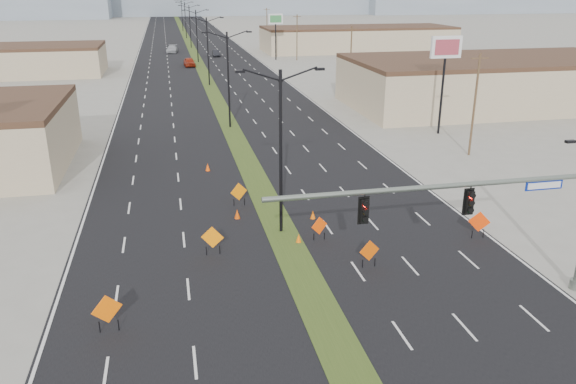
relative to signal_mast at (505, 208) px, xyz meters
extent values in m
plane|color=gray|center=(-8.56, -2.00, -4.79)|extent=(600.00, 600.00, 0.00)
cube|color=black|center=(-8.56, 98.00, -4.79)|extent=(25.00, 400.00, 0.02)
cube|color=#304518|center=(-8.56, 98.00, -4.79)|extent=(2.00, 400.00, 0.04)
cube|color=tan|center=(-40.56, 83.00, -2.54)|extent=(30.00, 14.00, 4.50)
cube|color=tan|center=(25.44, 43.00, -2.04)|extent=(36.00, 18.00, 5.50)
cube|color=tan|center=(29.44, 108.00, -2.29)|extent=(44.00, 16.00, 5.00)
cylinder|color=slate|center=(4.64, 0.00, -4.54)|extent=(0.60, 0.60, 0.50)
cylinder|color=slate|center=(-3.36, 0.00, 1.31)|extent=(16.00, 0.24, 0.24)
cube|color=navy|center=(1.84, -0.02, 0.99)|extent=(1.90, 0.04, 0.45)
cube|color=black|center=(-6.86, 0.00, 0.43)|extent=(0.50, 0.28, 1.30)
sphere|color=#FF0C05|center=(-6.86, -0.16, 0.78)|extent=(0.22, 0.22, 0.22)
cube|color=black|center=(-1.86, 0.00, 0.43)|extent=(0.50, 0.28, 1.30)
sphere|color=#FF0C05|center=(-1.86, -0.16, 0.78)|extent=(0.22, 0.22, 0.22)
cylinder|color=black|center=(-8.56, 10.00, 0.21)|extent=(0.20, 0.20, 10.00)
cube|color=black|center=(-10.86, 10.00, 5.16)|extent=(0.55, 0.24, 0.14)
cube|color=black|center=(-6.26, 10.00, 5.16)|extent=(0.55, 0.24, 0.14)
cylinder|color=black|center=(-8.56, 38.00, 0.21)|extent=(0.20, 0.20, 10.00)
cube|color=black|center=(-10.86, 38.00, 5.16)|extent=(0.55, 0.24, 0.14)
cube|color=black|center=(-6.26, 38.00, 5.16)|extent=(0.55, 0.24, 0.14)
cylinder|color=black|center=(-8.56, 66.00, 0.21)|extent=(0.20, 0.20, 10.00)
cube|color=black|center=(-10.86, 66.00, 5.16)|extent=(0.55, 0.24, 0.14)
cube|color=black|center=(-6.26, 66.00, 5.16)|extent=(0.55, 0.24, 0.14)
cylinder|color=black|center=(-8.56, 94.00, 0.21)|extent=(0.20, 0.20, 10.00)
cube|color=black|center=(-10.86, 94.00, 5.16)|extent=(0.55, 0.24, 0.14)
cube|color=black|center=(-6.26, 94.00, 5.16)|extent=(0.55, 0.24, 0.14)
cylinder|color=black|center=(-8.56, 122.00, 0.21)|extent=(0.20, 0.20, 10.00)
cube|color=black|center=(-10.86, 122.00, 5.16)|extent=(0.55, 0.24, 0.14)
cube|color=black|center=(-6.26, 122.00, 5.16)|extent=(0.55, 0.24, 0.14)
cylinder|color=black|center=(-8.56, 150.00, 0.21)|extent=(0.20, 0.20, 10.00)
cube|color=black|center=(-10.86, 150.00, 5.16)|extent=(0.55, 0.24, 0.14)
cube|color=black|center=(-6.26, 150.00, 5.16)|extent=(0.55, 0.24, 0.14)
cylinder|color=black|center=(-8.56, 178.00, 0.21)|extent=(0.20, 0.20, 10.00)
cube|color=black|center=(-10.86, 178.00, 5.16)|extent=(0.55, 0.24, 0.14)
cube|color=black|center=(-6.26, 178.00, 5.16)|extent=(0.55, 0.24, 0.14)
cylinder|color=#4C3823|center=(11.44, 23.00, -0.29)|extent=(0.20, 0.20, 9.00)
cube|color=#4C3823|center=(11.44, 23.00, 3.81)|extent=(1.60, 0.10, 0.10)
cylinder|color=#4C3823|center=(11.44, 58.00, -0.29)|extent=(0.20, 0.20, 9.00)
cube|color=#4C3823|center=(11.44, 58.00, 3.81)|extent=(1.60, 0.10, 0.10)
cylinder|color=#4C3823|center=(11.44, 93.00, -0.29)|extent=(0.20, 0.20, 9.00)
cube|color=#4C3823|center=(11.44, 93.00, 3.81)|extent=(1.60, 0.10, 0.10)
cylinder|color=#4C3823|center=(11.44, 128.00, -0.29)|extent=(0.20, 0.20, 9.00)
cube|color=#4C3823|center=(11.44, 128.00, 3.81)|extent=(1.60, 0.10, 0.10)
imported|color=#9C2711|center=(-10.56, 88.11, -3.97)|extent=(2.24, 4.94, 1.64)
imported|color=black|center=(-4.20, 103.21, -4.13)|extent=(1.43, 4.05, 1.33)
imported|color=#A8ABB1|center=(-13.32, 112.55, -3.99)|extent=(2.85, 5.72, 1.60)
cube|color=#F96305|center=(-18.14, 1.00, -3.64)|extent=(1.29, 0.56, 1.38)
cylinder|color=black|center=(-18.54, 1.00, -4.50)|extent=(0.05, 0.05, 0.57)
cylinder|color=black|center=(-17.74, 1.00, -4.50)|extent=(0.05, 0.05, 0.57)
cube|color=orange|center=(-12.98, 7.66, -3.71)|extent=(1.26, 0.42, 1.30)
cylinder|color=black|center=(-13.36, 7.66, -4.52)|extent=(0.05, 0.05, 0.54)
cylinder|color=black|center=(-12.60, 7.66, -4.52)|extent=(0.05, 0.05, 0.54)
cube|color=orange|center=(-10.56, 14.89, -3.74)|extent=(1.20, 0.47, 1.26)
cylinder|color=black|center=(-10.92, 14.89, -4.53)|extent=(0.05, 0.05, 0.53)
cylinder|color=black|center=(-10.19, 14.89, -4.53)|extent=(0.05, 0.05, 0.53)
cube|color=#FF4805|center=(-6.56, 8.30, -3.85)|extent=(1.07, 0.45, 1.13)
cylinder|color=black|center=(-6.89, 8.30, -4.56)|extent=(0.05, 0.05, 0.47)
cylinder|color=black|center=(-6.23, 8.30, -4.56)|extent=(0.05, 0.05, 0.47)
cube|color=#DA4D04|center=(-4.82, 4.36, -3.79)|extent=(1.20, 0.26, 1.21)
cylinder|color=black|center=(-5.17, 4.36, -4.54)|extent=(0.05, 0.05, 0.50)
cylinder|color=black|center=(-4.47, 4.36, -4.54)|extent=(0.05, 0.05, 0.50)
cube|color=#F83905|center=(2.94, 6.57, -3.71)|extent=(1.20, 0.57, 1.30)
cylinder|color=black|center=(2.57, 6.57, -4.52)|extent=(0.05, 0.05, 0.54)
cylinder|color=black|center=(3.32, 6.57, -4.52)|extent=(0.05, 0.05, 0.54)
cone|color=#DB4604|center=(-10.97, 12.63, -4.47)|extent=(0.40, 0.40, 0.64)
cone|color=#FF6705|center=(-7.85, 8.19, -4.51)|extent=(0.41, 0.41, 0.57)
cone|color=#F96105|center=(-6.11, 11.56, -4.50)|extent=(0.44, 0.44, 0.58)
cone|color=#FF4E05|center=(-12.09, 23.23, -4.47)|extent=(0.50, 0.50, 0.65)
cylinder|color=black|center=(12.29, 30.87, -0.74)|extent=(0.24, 0.24, 8.10)
cube|color=white|center=(12.29, 30.87, 3.95)|extent=(3.20, 0.39, 2.13)
cube|color=#A13544|center=(12.29, 30.67, 3.95)|extent=(2.56, 0.08, 1.49)
cylinder|color=black|center=(7.32, 94.37, -1.03)|extent=(0.24, 0.24, 7.53)
cube|color=white|center=(7.32, 94.37, 3.33)|extent=(2.99, 0.57, 1.98)
cube|color=#368746|center=(7.32, 94.17, 3.33)|extent=(2.37, 0.23, 1.39)
camera|label=1|loc=(-14.81, -21.40, 9.65)|focal=35.00mm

